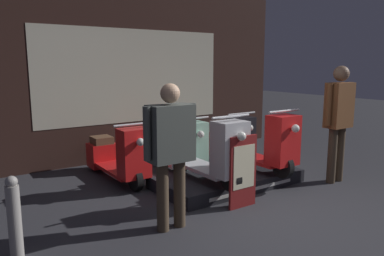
{
  "coord_description": "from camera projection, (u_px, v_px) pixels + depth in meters",
  "views": [
    {
      "loc": [
        -3.07,
        -2.77,
        1.78
      ],
      "look_at": [
        0.15,
        1.94,
        0.79
      ],
      "focal_mm": 35.0,
      "sensor_mm": 36.0,
      "label": 1
    }
  ],
  "objects": [
    {
      "name": "scooter_backrow_1",
      "position": [
        173.0,
        148.0,
        6.28
      ],
      "size": [
        0.58,
        1.7,
        0.97
      ],
      "color": "black",
      "rests_on": "ground_plane"
    },
    {
      "name": "person_left_browsing",
      "position": [
        171.0,
        144.0,
        3.94
      ],
      "size": [
        0.63,
        0.26,
        1.58
      ],
      "color": "#473828",
      "rests_on": "ground_plane"
    },
    {
      "name": "scooter_display_left",
      "position": [
        203.0,
        153.0,
        5.16
      ],
      "size": [
        0.58,
        1.7,
        0.97
      ],
      "color": "black",
      "rests_on": "display_platform"
    },
    {
      "name": "scooter_backrow_0",
      "position": [
        118.0,
        156.0,
        5.73
      ],
      "size": [
        0.58,
        1.7,
        0.97
      ],
      "color": "black",
      "rests_on": "ground_plane"
    },
    {
      "name": "shop_wall_back",
      "position": [
        134.0,
        73.0,
        6.95
      ],
      "size": [
        6.66,
        0.09,
        3.2
      ],
      "color": "#331E19",
      "rests_on": "ground_plane"
    },
    {
      "name": "ground_plane",
      "position": [
        277.0,
        222.0,
        4.26
      ],
      "size": [
        30.0,
        30.0,
        0.0
      ],
      "primitive_type": "plane",
      "color": "#2D2D33"
    },
    {
      "name": "street_bollard",
      "position": [
        14.0,
        219.0,
        3.37
      ],
      "size": [
        0.12,
        0.12,
        0.8
      ],
      "color": "gray",
      "rests_on": "ground_plane"
    },
    {
      "name": "scooter_display_right",
      "position": [
        254.0,
        144.0,
        5.7
      ],
      "size": [
        0.58,
        1.7,
        0.97
      ],
      "color": "black",
      "rests_on": "display_platform"
    },
    {
      "name": "person_right_browsing",
      "position": [
        339.0,
        115.0,
        5.54
      ],
      "size": [
        0.58,
        0.23,
        1.75
      ],
      "color": "#473828",
      "rests_on": "ground_plane"
    },
    {
      "name": "scooter_backrow_2",
      "position": [
        220.0,
        141.0,
        6.84
      ],
      "size": [
        0.58,
        1.7,
        0.97
      ],
      "color": "black",
      "rests_on": "ground_plane"
    },
    {
      "name": "price_sign_board",
      "position": [
        243.0,
        172.0,
        4.62
      ],
      "size": [
        0.41,
        0.04,
        0.91
      ],
      "color": "maroon",
      "rests_on": "ground_plane"
    },
    {
      "name": "display_platform",
      "position": [
        227.0,
        179.0,
        5.55
      ],
      "size": [
        2.13,
        1.11,
        0.19
      ],
      "color": "black",
      "rests_on": "ground_plane"
    }
  ]
}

